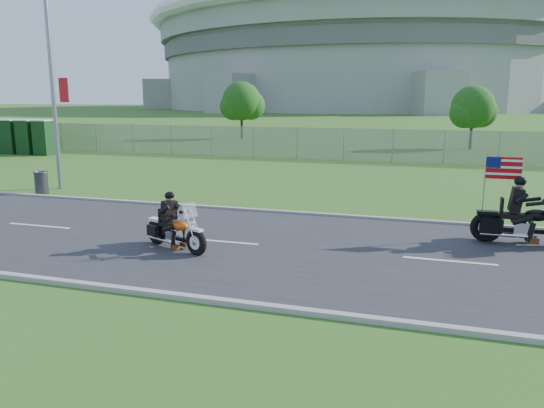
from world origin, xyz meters
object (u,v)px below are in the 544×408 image
(porta_toilet_b, at_px, (27,138))
(motorcycle_follow, at_px, (525,222))
(trash_can, at_px, (41,183))
(streetlight, at_px, (54,55))
(porta_toilet_a, at_px, (44,138))
(porta_toilet_c, at_px, (11,137))
(motorcycle_lead, at_px, (175,232))

(porta_toilet_b, height_order, motorcycle_follow, motorcycle_follow)
(porta_toilet_b, relative_size, trash_can, 2.55)
(streetlight, height_order, motorcycle_follow, streetlight)
(streetlight, height_order, trash_can, streetlight)
(porta_toilet_a, bearing_deg, porta_toilet_c, 180.00)
(porta_toilet_c, distance_m, motorcycle_lead, 28.38)
(porta_toilet_a, xyz_separation_m, porta_toilet_b, (-1.40, 0.00, 0.00))
(porta_toilet_a, distance_m, trash_can, 15.97)
(porta_toilet_c, distance_m, trash_can, 17.88)
(motorcycle_lead, distance_m, trash_can, 10.64)
(porta_toilet_b, bearing_deg, porta_toilet_a, 0.00)
(streetlight, xyz_separation_m, motorcycle_follow, (17.92, -4.00, -5.00))
(porta_toilet_c, xyz_separation_m, motorcycle_lead, (21.95, -17.98, -0.66))
(motorcycle_follow, relative_size, trash_can, 3.10)
(porta_toilet_b, relative_size, motorcycle_follow, 0.82)
(porta_toilet_a, relative_size, porta_toilet_c, 1.00)
(motorcycle_lead, bearing_deg, motorcycle_follow, 43.29)
(porta_toilet_c, height_order, motorcycle_follow, motorcycle_follow)
(porta_toilet_b, height_order, motorcycle_lead, porta_toilet_b)
(motorcycle_follow, bearing_deg, porta_toilet_b, 152.68)
(trash_can, bearing_deg, porta_toilet_c, 136.43)
(porta_toilet_b, bearing_deg, streetlight, -43.35)
(streetlight, xyz_separation_m, porta_toilet_b, (-11.42, 10.78, -4.49))
(streetlight, bearing_deg, porta_toilet_a, 132.91)
(streetlight, distance_m, motorcycle_follow, 19.03)
(porta_toilet_c, relative_size, motorcycle_lead, 1.06)
(motorcycle_lead, height_order, motorcycle_follow, motorcycle_follow)
(porta_toilet_a, distance_m, motorcycle_follow, 31.61)
(motorcycle_lead, relative_size, motorcycle_follow, 0.78)
(streetlight, height_order, motorcycle_lead, streetlight)
(motorcycle_lead, bearing_deg, porta_toilet_b, 162.07)
(motorcycle_follow, bearing_deg, motorcycle_lead, -160.57)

